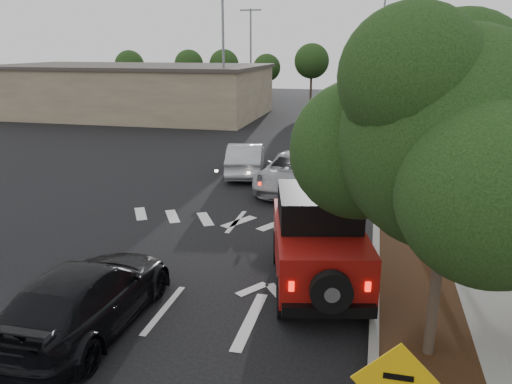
% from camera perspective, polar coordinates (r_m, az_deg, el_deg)
% --- Properties ---
extents(ground, '(120.00, 120.00, 0.00)m').
position_cam_1_polar(ground, '(11.69, -10.47, -13.07)').
color(ground, black).
rests_on(ground, ground).
extents(curb, '(0.20, 70.00, 0.15)m').
position_cam_1_polar(curb, '(21.97, 13.70, 1.08)').
color(curb, '#9E9B93').
rests_on(curb, ground).
extents(planting_strip, '(1.80, 70.00, 0.12)m').
position_cam_1_polar(planting_strip, '(22.01, 16.30, 0.87)').
color(planting_strip, black).
rests_on(planting_strip, ground).
extents(sidewalk, '(2.00, 70.00, 0.12)m').
position_cam_1_polar(sidewalk, '(22.20, 21.19, 0.54)').
color(sidewalk, gray).
rests_on(sidewalk, ground).
extents(hedge, '(0.80, 70.00, 0.80)m').
position_cam_1_polar(hedge, '(22.36, 24.83, 1.14)').
color(hedge, black).
rests_on(hedge, ground).
extents(commercial_building, '(22.00, 12.00, 4.00)m').
position_cam_1_polar(commercial_building, '(44.35, -14.14, 11.11)').
color(commercial_building, '#7E6B57').
rests_on(commercial_building, ground).
extents(transmission_tower, '(7.00, 4.00, 28.00)m').
position_cam_1_polar(transmission_tower, '(57.54, 15.32, 10.12)').
color(transmission_tower, slate).
rests_on(transmission_tower, ground).
extents(street_tree_near, '(3.80, 3.80, 5.92)m').
position_cam_1_polar(street_tree_near, '(10.50, 18.98, -17.45)').
color(street_tree_near, black).
rests_on(street_tree_near, ground).
extents(street_tree_mid, '(3.20, 3.20, 5.32)m').
position_cam_1_polar(street_tree_mid, '(16.78, 17.00, -4.21)').
color(street_tree_mid, black).
rests_on(street_tree_mid, ground).
extents(street_tree_far, '(3.40, 3.40, 5.62)m').
position_cam_1_polar(street_tree_far, '(22.99, 16.19, 1.37)').
color(street_tree_far, black).
rests_on(street_tree_far, ground).
extents(light_pole_a, '(2.00, 0.22, 9.00)m').
position_cam_1_polar(light_pole_a, '(37.31, -3.60, 7.56)').
color(light_pole_a, slate).
rests_on(light_pole_a, ground).
extents(light_pole_b, '(2.00, 0.22, 9.00)m').
position_cam_1_polar(light_pole_b, '(49.03, -0.59, 9.70)').
color(light_pole_b, slate).
rests_on(light_pole_b, ground).
extents(red_jeep, '(2.90, 4.77, 2.34)m').
position_cam_1_polar(red_jeep, '(12.29, 7.01, -5.25)').
color(red_jeep, black).
rests_on(red_jeep, ground).
extents(silver_suv_ahead, '(2.67, 5.28, 1.43)m').
position_cam_1_polar(silver_suv_ahead, '(20.57, 4.24, 2.33)').
color(silver_suv_ahead, '#97999E').
rests_on(silver_suv_ahead, ground).
extents(black_suv_oncoming, '(2.02, 4.95, 1.43)m').
position_cam_1_polar(black_suv_oncoming, '(11.09, -18.80, -11.24)').
color(black_suv_oncoming, black).
rests_on(black_suv_oncoming, ground).
extents(silver_sedan_oncoming, '(2.35, 4.62, 1.45)m').
position_cam_1_polar(silver_sedan_oncoming, '(22.84, -1.19, 3.81)').
color(silver_sedan_oncoming, '#AFB0B7').
rests_on(silver_sedan_oncoming, ground).
extents(parked_suv, '(4.61, 3.09, 1.46)m').
position_cam_1_polar(parked_suv, '(38.52, -6.91, 8.85)').
color(parked_suv, '#ADB1B5').
rests_on(parked_suv, ground).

